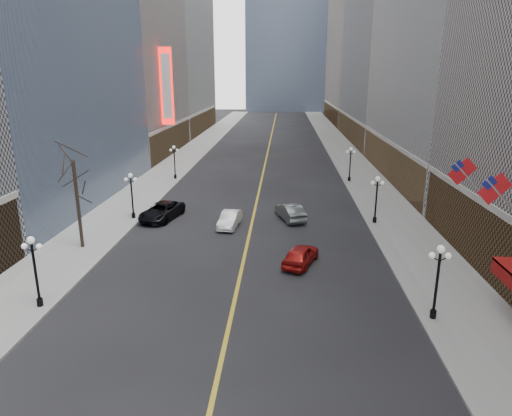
# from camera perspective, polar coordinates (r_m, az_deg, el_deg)

# --- Properties ---
(sidewalk_east) EXTENTS (6.00, 230.00, 0.15)m
(sidewalk_east) POSITION_cam_1_polar(r_m,az_deg,el_deg) (66.67, 12.98, 4.01)
(sidewalk_east) COLOR gray
(sidewalk_east) RESTS_ON ground
(sidewalk_west) EXTENTS (6.00, 230.00, 0.15)m
(sidewalk_west) POSITION_cam_1_polar(r_m,az_deg,el_deg) (67.89, -11.08, 4.34)
(sidewalk_west) COLOR gray
(sidewalk_west) RESTS_ON ground
(lane_line) EXTENTS (0.25, 200.00, 0.02)m
(lane_line) POSITION_cam_1_polar(r_m,az_deg,el_deg) (75.62, 1.20, 5.80)
(lane_line) COLOR gold
(lane_line) RESTS_ON ground
(bldg_east_c) EXTENTS (26.60, 40.60, 48.80)m
(bldg_east_c) POSITION_cam_1_polar(r_m,az_deg,el_deg) (104.38, 19.79, 21.12)
(bldg_east_c) COLOR gray
(bldg_east_c) RESTS_ON ground
(bldg_east_d) EXTENTS (26.60, 46.60, 62.80)m
(bldg_east_d) POSITION_cam_1_polar(r_m,az_deg,el_deg) (146.85, 15.22, 22.56)
(bldg_east_d) COLOR #A7998A
(bldg_east_d) RESTS_ON ground
(bldg_west_c) EXTENTS (26.60, 30.60, 50.80)m
(bldg_west_c) POSITION_cam_1_polar(r_m,az_deg,el_deg) (88.42, -19.96, 22.81)
(bldg_west_c) COLOR #A7998A
(bldg_west_c) RESTS_ON ground
(streetlamp_east_1) EXTENTS (1.26, 0.44, 4.52)m
(streetlamp_east_1) POSITION_cam_1_polar(r_m,az_deg,el_deg) (28.05, 21.79, -7.72)
(streetlamp_east_1) COLOR black
(streetlamp_east_1) RESTS_ON sidewalk_east
(streetlamp_east_2) EXTENTS (1.26, 0.44, 4.52)m
(streetlamp_east_2) POSITION_cam_1_polar(r_m,az_deg,el_deg) (44.56, 14.84, 1.63)
(streetlamp_east_2) COLOR black
(streetlamp_east_2) RESTS_ON sidewalk_east
(streetlamp_east_3) EXTENTS (1.26, 0.44, 4.52)m
(streetlamp_east_3) POSITION_cam_1_polar(r_m,az_deg,el_deg) (61.91, 11.71, 5.84)
(streetlamp_east_3) COLOR black
(streetlamp_east_3) RESTS_ON sidewalk_east
(streetlamp_west_1) EXTENTS (1.26, 0.44, 4.52)m
(streetlamp_west_1) POSITION_cam_1_polar(r_m,az_deg,el_deg) (30.43, -25.97, -6.36)
(streetlamp_west_1) COLOR black
(streetlamp_west_1) RESTS_ON sidewalk_west
(streetlamp_west_2) EXTENTS (1.26, 0.44, 4.52)m
(streetlamp_west_2) POSITION_cam_1_polar(r_m,az_deg,el_deg) (46.09, -15.29, 2.07)
(streetlamp_west_2) COLOR black
(streetlamp_west_2) RESTS_ON sidewalk_west
(streetlamp_west_3) EXTENTS (1.26, 0.44, 4.52)m
(streetlamp_west_3) POSITION_cam_1_polar(r_m,az_deg,el_deg) (63.02, -10.16, 6.10)
(streetlamp_west_3) COLOR black
(streetlamp_west_3) RESTS_ON sidewalk_west
(flag_4) EXTENTS (2.87, 0.12, 2.87)m
(flag_4) POSITION_cam_1_polar(r_m,az_deg,el_deg) (29.78, 27.94, 1.81)
(flag_4) COLOR #B2B2B7
(flag_4) RESTS_ON ground
(flag_5) EXTENTS (2.87, 0.12, 2.87)m
(flag_5) POSITION_cam_1_polar(r_m,az_deg,el_deg) (34.27, 24.62, 3.91)
(flag_5) COLOR #B2B2B7
(flag_5) RESTS_ON ground
(theatre_marquee) EXTENTS (2.00, 0.55, 12.00)m
(theatre_marquee) POSITION_cam_1_polar(r_m,az_deg,el_deg) (76.67, -11.10, 14.67)
(theatre_marquee) COLOR red
(theatre_marquee) RESTS_ON ground
(tree_west_far) EXTENTS (3.60, 3.60, 7.92)m
(tree_west_far) POSITION_cam_1_polar(r_m,az_deg,el_deg) (38.77, -21.74, 3.94)
(tree_west_far) COLOR #2D231C
(tree_west_far) RESTS_ON sidewalk_west
(car_nb_mid) EXTENTS (2.03, 4.57, 1.46)m
(car_nb_mid) POSITION_cam_1_polar(r_m,az_deg,el_deg) (42.91, -3.30, -1.43)
(car_nb_mid) COLOR silver
(car_nb_mid) RESTS_ON ground
(car_nb_far) EXTENTS (3.98, 6.39, 1.65)m
(car_nb_far) POSITION_cam_1_polar(r_m,az_deg,el_deg) (46.05, -11.70, -0.38)
(car_nb_far) COLOR black
(car_nb_far) RESTS_ON ground
(car_sb_mid) EXTENTS (3.26, 4.86, 1.54)m
(car_sb_mid) POSITION_cam_1_polar(r_m,az_deg,el_deg) (34.60, 5.61, -5.85)
(car_sb_mid) COLOR maroon
(car_sb_mid) RESTS_ON ground
(car_sb_far) EXTENTS (3.22, 5.26, 1.64)m
(car_sb_far) POSITION_cam_1_polar(r_m,az_deg,el_deg) (45.08, 4.30, -0.45)
(car_sb_far) COLOR #505558
(car_sb_far) RESTS_ON ground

